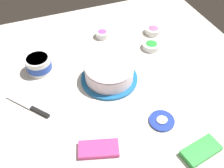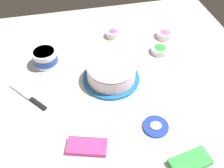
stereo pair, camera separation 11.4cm
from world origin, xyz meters
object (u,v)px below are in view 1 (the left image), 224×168
object	(u,v)px
candy_box_lower	(99,149)
sprinkle_bowl_rainbow	(102,34)
frosting_tub_lid	(162,121)
spreading_knife	(31,108)
candy_box_upper	(201,151)
sprinkle_bowl_pink	(153,30)
frosted_cake	(109,72)
frosting_tub	(39,64)
sprinkle_bowl_green	(151,45)

from	to	relation	value
candy_box_lower	sprinkle_bowl_rainbow	bearing A→B (deg)	85.99
frosting_tub_lid	spreading_knife	bearing A→B (deg)	152.07
candy_box_upper	spreading_knife	bearing A→B (deg)	132.43
sprinkle_bowl_pink	frosted_cake	bearing A→B (deg)	-144.25
sprinkle_bowl_pink	candy_box_upper	world-z (taller)	sprinkle_bowl_pink
frosting_tub_lid	spreading_knife	xyz separation A→B (m)	(-0.49, 0.26, -0.00)
frosting_tub	candy_box_upper	distance (m)	0.82
sprinkle_bowl_green	sprinkle_bowl_rainbow	distance (m)	0.29
frosted_cake	sprinkle_bowl_pink	distance (m)	0.46
frosting_tub_lid	sprinkle_bowl_green	xyz separation A→B (m)	(0.18, 0.45, 0.01)
frosting_tub	sprinkle_bowl_pink	xyz separation A→B (m)	(0.67, 0.09, -0.02)
frosted_cake	candy_box_lower	distance (m)	0.38
candy_box_upper	frosting_tub	bearing A→B (deg)	116.42
frosting_tub	sprinkle_bowl_rainbow	size ratio (longest dim) A/B	1.56
frosting_tub_lid	spreading_knife	size ratio (longest dim) A/B	0.54
candy_box_lower	sprinkle_bowl_green	bearing A→B (deg)	62.51
frosting_tub_lid	frosted_cake	bearing A→B (deg)	110.92
frosted_cake	spreading_knife	world-z (taller)	frosted_cake
frosting_tub	sprinkle_bowl_pink	world-z (taller)	frosting_tub
candy_box_lower	spreading_knife	bearing A→B (deg)	141.92
candy_box_lower	candy_box_upper	bearing A→B (deg)	-5.76
spreading_knife	candy_box_lower	world-z (taller)	candy_box_lower
spreading_knife	sprinkle_bowl_pink	xyz separation A→B (m)	(0.75, 0.31, 0.01)
sprinkle_bowl_green	sprinkle_bowl_rainbow	world-z (taller)	sprinkle_bowl_rainbow
frosting_tub_lid	candy_box_lower	size ratio (longest dim) A/B	0.69
frosted_cake	frosting_tub	distance (m)	0.35
sprinkle_bowl_green	sprinkle_bowl_pink	size ratio (longest dim) A/B	1.00
frosting_tub	sprinkle_bowl_green	size ratio (longest dim) A/B	1.30
sprinkle_bowl_rainbow	candy_box_lower	world-z (taller)	sprinkle_bowl_rainbow
frosted_cake	candy_box_lower	bearing A→B (deg)	-116.62
candy_box_lower	candy_box_upper	xyz separation A→B (m)	(0.35, -0.14, 0.00)
frosting_tub	sprinkle_bowl_pink	distance (m)	0.68
frosting_tub	candy_box_lower	xyz separation A→B (m)	(0.13, -0.52, -0.03)
frosted_cake	candy_box_upper	distance (m)	0.52
frosting_tub	candy_box_upper	xyz separation A→B (m)	(0.48, -0.66, -0.03)
frosting_tub	sprinkle_bowl_pink	bearing A→B (deg)	7.30
frosting_tub	spreading_knife	distance (m)	0.24
frosting_tub	spreading_knife	size ratio (longest dim) A/B	0.63
frosting_tub_lid	frosting_tub	bearing A→B (deg)	130.41
frosting_tub_lid	sprinkle_bowl_rainbow	distance (m)	0.65
sprinkle_bowl_pink	candy_box_lower	xyz separation A→B (m)	(-0.54, -0.61, -0.01)
spreading_knife	sprinkle_bowl_pink	world-z (taller)	sprinkle_bowl_pink
frosting_tub	spreading_knife	xyz separation A→B (m)	(-0.08, -0.23, -0.04)
spreading_knife	sprinkle_bowl_green	size ratio (longest dim) A/B	2.05
frosting_tub_lid	sprinkle_bowl_pink	world-z (taller)	sprinkle_bowl_pink
frosted_cake	frosting_tub_lid	bearing A→B (deg)	-69.08
frosting_tub_lid	candy_box_upper	world-z (taller)	candy_box_upper
spreading_knife	sprinkle_bowl_rainbow	world-z (taller)	sprinkle_bowl_rainbow
frosting_tub_lid	sprinkle_bowl_rainbow	world-z (taller)	sprinkle_bowl_rainbow
frosted_cake	sprinkle_bowl_pink	bearing A→B (deg)	35.75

